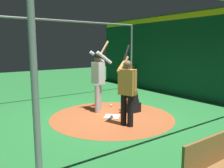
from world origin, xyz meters
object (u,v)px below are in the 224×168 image
home_plate (112,116)px  catcher (131,100)px  visitor (127,88)px  bat_rack (133,77)px  baseball_0 (111,105)px  batter (98,75)px

home_plate → catcher: (-0.76, -0.07, 0.37)m
catcher → visitor: bearing=45.4°
bat_rack → baseball_0: bat_rack is taller
visitor → baseball_0: 2.16m
home_plate → batter: batter is taller
catcher → bat_rack: size_ratio=0.93×
bat_rack → baseball_0: (3.05, 2.49, -0.45)m
catcher → baseball_0: catcher is taller
visitor → baseball_0: size_ratio=27.40×
home_plate → visitor: visitor is taller
batter → baseball_0: size_ratio=29.20×
visitor → batter: bearing=-113.8°
home_plate → batter: bearing=-91.5°
baseball_0 → home_plate: bearing=56.1°
visitor → bat_rack: size_ratio=1.93×
catcher → batter: bearing=-42.2°
catcher → bat_rack: (-2.94, -3.38, 0.11)m
home_plate → baseball_0: baseball_0 is taller
home_plate → bat_rack: 5.08m
batter → visitor: batter is taller
home_plate → baseball_0: bearing=-123.9°
home_plate → baseball_0: size_ratio=5.68×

